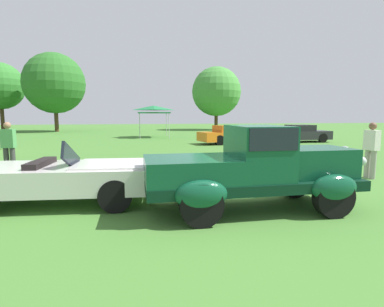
# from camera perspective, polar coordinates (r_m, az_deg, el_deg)

# --- Properties ---
(ground_plane) EXTENTS (120.00, 120.00, 0.00)m
(ground_plane) POSITION_cam_1_polar(r_m,az_deg,el_deg) (6.68, 7.28, -9.46)
(ground_plane) COLOR #42752D
(feature_pickup_truck) EXTENTS (4.34, 1.86, 1.70)m
(feature_pickup_truck) POSITION_cam_1_polar(r_m,az_deg,el_deg) (6.21, 11.47, -2.61)
(feature_pickup_truck) COLOR black
(feature_pickup_truck) RESTS_ON ground_plane
(neighbor_convertible) EXTENTS (4.23, 2.00, 1.40)m
(neighbor_convertible) POSITION_cam_1_polar(r_m,az_deg,el_deg) (7.16, -22.50, -4.05)
(neighbor_convertible) COLOR silver
(neighbor_convertible) RESTS_ON ground_plane
(show_car_orange) EXTENTS (4.82, 2.57, 1.22)m
(show_car_orange) POSITION_cam_1_polar(r_m,az_deg,el_deg) (20.68, 7.55, 3.51)
(show_car_orange) COLOR orange
(show_car_orange) RESTS_ON ground_plane
(show_car_charcoal) EXTENTS (3.86, 1.81, 1.22)m
(show_car_charcoal) POSITION_cam_1_polar(r_m,az_deg,el_deg) (23.05, 19.80, 3.52)
(show_car_charcoal) COLOR #28282D
(show_car_charcoal) RESTS_ON ground_plane
(spectator_between_cars) EXTENTS (0.42, 0.28, 1.69)m
(spectator_between_cars) POSITION_cam_1_polar(r_m,az_deg,el_deg) (11.46, -31.05, 1.19)
(spectator_between_cars) COLOR #383838
(spectator_between_cars) RESTS_ON ground_plane
(spectator_far_side) EXTENTS (0.31, 0.44, 1.69)m
(spectator_far_side) POSITION_cam_1_polar(r_m,az_deg,el_deg) (10.61, 30.48, 0.83)
(spectator_far_side) COLOR #9E998E
(spectator_far_side) RESTS_ON ground_plane
(canopy_tent_left_field) EXTENTS (2.66, 2.66, 2.71)m
(canopy_tent_left_field) POSITION_cam_1_polar(r_m,az_deg,el_deg) (26.43, -7.20, 8.26)
(canopy_tent_left_field) COLOR #B7B7BC
(canopy_tent_left_field) RESTS_ON ground_plane
(treeline_far_left) EXTENTS (5.50, 5.50, 8.09)m
(treeline_far_left) POSITION_cam_1_polar(r_m,az_deg,el_deg) (43.52, -32.24, 10.61)
(treeline_far_left) COLOR #47331E
(treeline_far_left) RESTS_ON ground_plane
(treeline_mid_left) EXTENTS (6.78, 6.78, 8.87)m
(treeline_mid_left) POSITION_cam_1_polar(r_m,az_deg,el_deg) (38.64, -24.32, 11.86)
(treeline_mid_left) COLOR #47331E
(treeline_mid_left) RESTS_ON ground_plane
(treeline_center) EXTENTS (6.26, 6.26, 8.03)m
(treeline_center) POSITION_cam_1_polar(r_m,az_deg,el_deg) (39.95, 4.58, 11.45)
(treeline_center) COLOR #47331E
(treeline_center) RESTS_ON ground_plane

